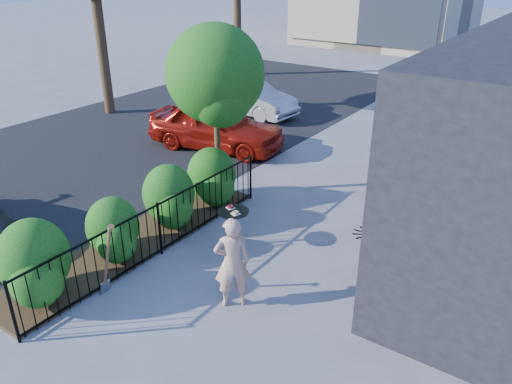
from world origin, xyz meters
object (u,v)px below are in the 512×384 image
Objects in this scene: patio_tree at (216,81)px; car_silver at (248,97)px; car_red at (216,126)px; cafe_table at (233,221)px; shovel at (107,264)px; woman at (232,263)px.

car_silver is (-3.44, 6.01, -2.14)m from patio_tree.
patio_tree reaches higher than car_red.
cafe_table is 2.62m from shovel.
cafe_table is 0.51× the size of woman.
car_silver is at bearing 113.39° from shovel.
woman is at bearing -149.24° from car_red.
patio_tree is 7.25m from car_silver.
woman is 0.42× the size of car_silver.
car_red is at bearing 114.72° from shovel.
woman reaches higher than cafe_table.
shovel is at bearing -14.60° from woman.
shovel is at bearing -151.54° from car_silver.
patio_tree is at bearing 134.94° from cafe_table.
patio_tree reaches higher than car_silver.
woman is at bearing 28.99° from shovel.
car_silver is at bearing 10.75° from car_red.
cafe_table is at bearing -141.24° from car_silver.
car_red reaches higher than cafe_table.
patio_tree reaches higher than shovel.
cafe_table is 1.89m from woman.
patio_tree is 1.04× the size of car_silver.
patio_tree is at bearing -92.36° from woman.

